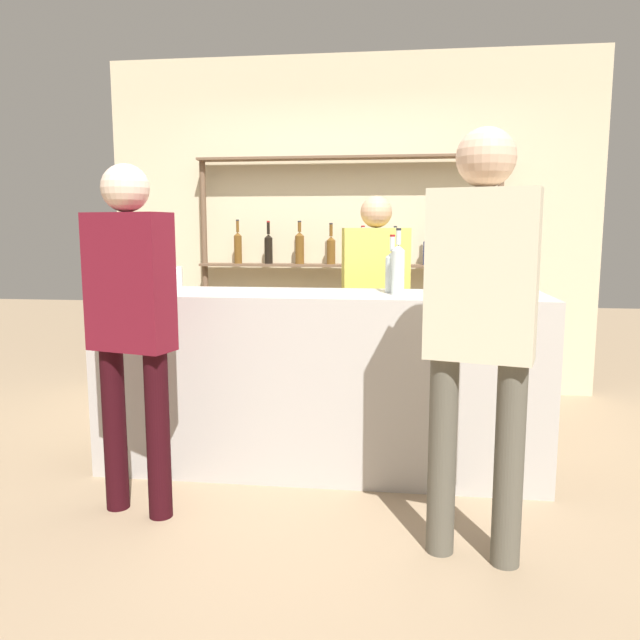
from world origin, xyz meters
The scene contains 13 objects.
ground_plane centered at (0.00, 0.00, 0.00)m, with size 16.00×16.00×0.00m, color #9E8466.
bar_counter centered at (0.00, 0.00, 0.51)m, with size 2.50×0.61×1.02m, color #B7B2AD.
back_wall centered at (0.00, 1.91, 1.40)m, with size 4.10×0.12×2.80m, color beige.
back_shelf centered at (0.00, 1.73, 1.30)m, with size 2.49×0.18×1.96m.
counter_bottle_0 centered at (0.83, -0.15, 1.14)m, with size 0.07×0.07×0.31m.
counter_bottle_1 centered at (0.40, 0.08, 1.15)m, with size 0.07×0.07×0.33m.
counter_bottle_2 centered at (-1.08, -0.10, 1.16)m, with size 0.09×0.09×0.35m.
counter_bottle_3 centered at (0.43, -0.03, 1.17)m, with size 0.07×0.07×0.36m.
wine_glass centered at (0.83, 0.14, 1.15)m, with size 0.08×0.08×0.17m.
cork_jar centered at (-0.92, 0.15, 1.09)m, with size 0.13×0.13×0.13m.
server_behind_counter centered at (0.28, 0.74, 0.93)m, with size 0.47×0.27×1.60m.
customer_right centered at (0.77, -0.92, 1.05)m, with size 0.46×0.29×1.77m.
customer_left centered at (-0.81, -0.69, 1.00)m, with size 0.43×0.27×1.67m.
Camera 1 is at (0.45, -3.45, 1.38)m, focal length 35.00 mm.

